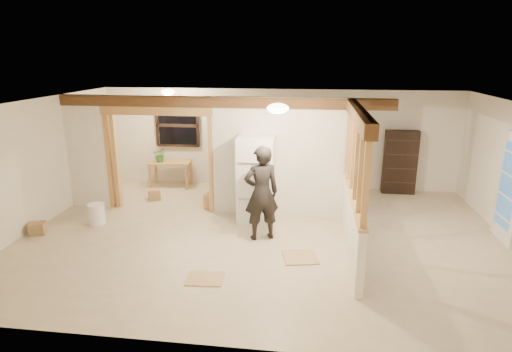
# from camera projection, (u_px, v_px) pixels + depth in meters

# --- Properties ---
(floor) EXTENTS (9.00, 6.50, 0.01)m
(floor) POSITION_uv_depth(u_px,v_px,m) (262.00, 236.00, 8.13)
(floor) COLOR #C7B694
(floor) RESTS_ON ground
(ceiling) EXTENTS (9.00, 6.50, 0.01)m
(ceiling) POSITION_uv_depth(u_px,v_px,m) (263.00, 103.00, 7.45)
(ceiling) COLOR white
(wall_back) EXTENTS (9.00, 0.01, 2.50)m
(wall_back) POSITION_uv_depth(u_px,v_px,m) (277.00, 139.00, 10.89)
(wall_back) COLOR silver
(wall_back) RESTS_ON floor
(wall_front) EXTENTS (9.00, 0.01, 2.50)m
(wall_front) POSITION_uv_depth(u_px,v_px,m) (229.00, 250.00, 4.69)
(wall_front) COLOR silver
(wall_front) RESTS_ON floor
(wall_left) EXTENTS (0.01, 6.50, 2.50)m
(wall_left) POSITION_uv_depth(u_px,v_px,m) (34.00, 164.00, 8.35)
(wall_left) COLOR silver
(wall_left) RESTS_ON floor
(partition_left_stub) EXTENTS (0.90, 0.12, 2.50)m
(partition_left_stub) POSITION_uv_depth(u_px,v_px,m) (87.00, 152.00, 9.44)
(partition_left_stub) COLOR white
(partition_left_stub) RESTS_ON floor
(partition_center) EXTENTS (2.80, 0.12, 2.50)m
(partition_center) POSITION_uv_depth(u_px,v_px,m) (279.00, 158.00, 8.91)
(partition_center) COLOR white
(partition_center) RESTS_ON floor
(doorway_frame) EXTENTS (2.46, 0.14, 2.20)m
(doorway_frame) POSITION_uv_depth(u_px,v_px,m) (159.00, 161.00, 9.28)
(doorway_frame) COLOR tan
(doorway_frame) RESTS_ON floor
(header_beam_back) EXTENTS (7.00, 0.18, 0.22)m
(header_beam_back) POSITION_uv_depth(u_px,v_px,m) (221.00, 102.00, 8.75)
(header_beam_back) COLOR brown
(header_beam_back) RESTS_ON ceiling
(header_beam_right) EXTENTS (0.18, 3.30, 0.22)m
(header_beam_right) POSITION_uv_depth(u_px,v_px,m) (359.00, 115.00, 6.90)
(header_beam_right) COLOR brown
(header_beam_right) RESTS_ON ceiling
(pony_wall) EXTENTS (0.12, 3.20, 1.00)m
(pony_wall) POSITION_uv_depth(u_px,v_px,m) (351.00, 223.00, 7.41)
(pony_wall) COLOR white
(pony_wall) RESTS_ON floor
(stud_partition) EXTENTS (0.14, 3.20, 1.32)m
(stud_partition) POSITION_uv_depth(u_px,v_px,m) (356.00, 158.00, 7.09)
(stud_partition) COLOR tan
(stud_partition) RESTS_ON pony_wall
(window_back) EXTENTS (1.12, 0.10, 1.10)m
(window_back) POSITION_uv_depth(u_px,v_px,m) (177.00, 126.00, 11.06)
(window_back) COLOR black
(window_back) RESTS_ON wall_back
(french_door) EXTENTS (0.12, 0.86, 2.00)m
(french_door) POSITION_uv_depth(u_px,v_px,m) (509.00, 188.00, 7.68)
(french_door) COLOR white
(french_door) RESTS_ON floor
(ceiling_dome_main) EXTENTS (0.36, 0.36, 0.16)m
(ceiling_dome_main) POSITION_uv_depth(u_px,v_px,m) (278.00, 108.00, 6.94)
(ceiling_dome_main) COLOR #FFEABF
(ceiling_dome_main) RESTS_ON ceiling
(ceiling_dome_util) EXTENTS (0.32, 0.32, 0.14)m
(ceiling_dome_util) POSITION_uv_depth(u_px,v_px,m) (168.00, 92.00, 9.96)
(ceiling_dome_util) COLOR #FFEABF
(ceiling_dome_util) RESTS_ON ceiling
(hanging_bulb) EXTENTS (0.07, 0.07, 0.07)m
(hanging_bulb) POSITION_uv_depth(u_px,v_px,m) (180.00, 109.00, 9.31)
(hanging_bulb) COLOR #FFD88C
(hanging_bulb) RESTS_ON ceiling
(refrigerator) EXTENTS (0.73, 0.71, 1.78)m
(refrigerator) POSITION_uv_depth(u_px,v_px,m) (256.00, 179.00, 8.66)
(refrigerator) COLOR silver
(refrigerator) RESTS_ON floor
(woman) EXTENTS (0.76, 0.63, 1.77)m
(woman) POSITION_uv_depth(u_px,v_px,m) (261.00, 193.00, 7.79)
(woman) COLOR black
(woman) RESTS_ON floor
(work_table) EXTENTS (1.10, 0.63, 0.67)m
(work_table) POSITION_uv_depth(u_px,v_px,m) (171.00, 174.00, 11.10)
(work_table) COLOR tan
(work_table) RESTS_ON floor
(potted_plant) EXTENTS (0.38, 0.34, 0.38)m
(potted_plant) POSITION_uv_depth(u_px,v_px,m) (160.00, 155.00, 10.91)
(potted_plant) COLOR #2A732C
(potted_plant) RESTS_ON work_table
(shop_vac) EXTENTS (0.62, 0.62, 0.63)m
(shop_vac) POSITION_uv_depth(u_px,v_px,m) (101.00, 184.00, 10.33)
(shop_vac) COLOR #A5111C
(shop_vac) RESTS_ON floor
(bookshelf) EXTENTS (0.78, 0.26, 1.57)m
(bookshelf) POSITION_uv_depth(u_px,v_px,m) (400.00, 162.00, 10.44)
(bookshelf) COLOR black
(bookshelf) RESTS_ON floor
(bucket) EXTENTS (0.35, 0.35, 0.42)m
(bucket) POSITION_uv_depth(u_px,v_px,m) (96.00, 214.00, 8.65)
(bucket) COLOR white
(bucket) RESTS_ON floor
(box_util_a) EXTENTS (0.41, 0.37, 0.32)m
(box_util_a) POSITION_uv_depth(u_px,v_px,m) (214.00, 201.00, 9.56)
(box_util_a) COLOR #9F774C
(box_util_a) RESTS_ON floor
(box_util_b) EXTENTS (0.35, 0.35, 0.25)m
(box_util_b) POSITION_uv_depth(u_px,v_px,m) (154.00, 194.00, 10.15)
(box_util_b) COLOR #9F774C
(box_util_b) RESTS_ON floor
(box_front) EXTENTS (0.34, 0.31, 0.23)m
(box_front) POSITION_uv_depth(u_px,v_px,m) (38.00, 228.00, 8.17)
(box_front) COLOR #9F774C
(box_front) RESTS_ON floor
(floor_panel_near) EXTENTS (0.68, 0.68, 0.02)m
(floor_panel_near) POSITION_uv_depth(u_px,v_px,m) (300.00, 257.00, 7.25)
(floor_panel_near) COLOR tan
(floor_panel_near) RESTS_ON floor
(floor_panel_far) EXTENTS (0.59, 0.49, 0.02)m
(floor_panel_far) POSITION_uv_depth(u_px,v_px,m) (205.00, 279.00, 6.56)
(floor_panel_far) COLOR tan
(floor_panel_far) RESTS_ON floor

